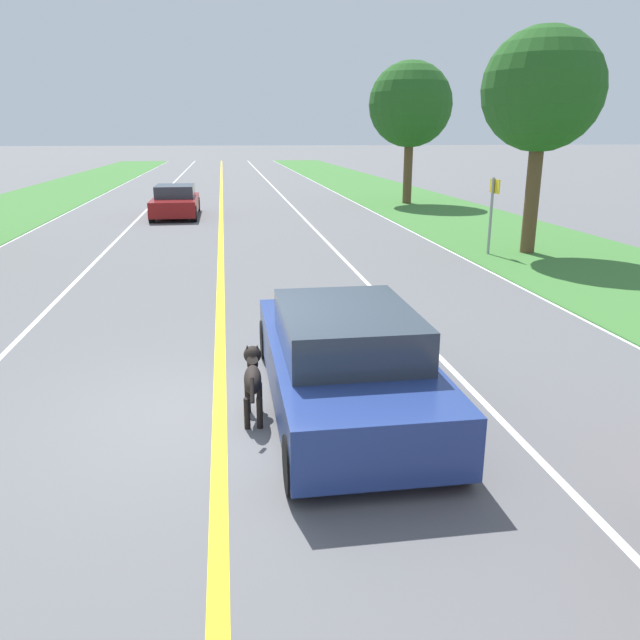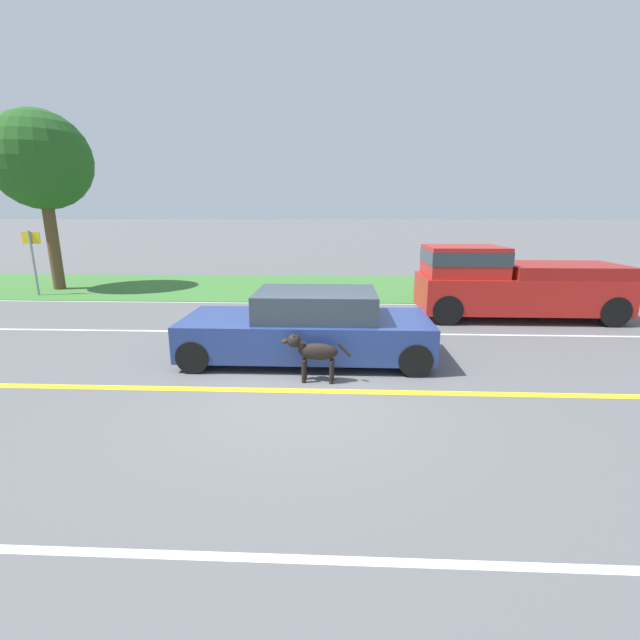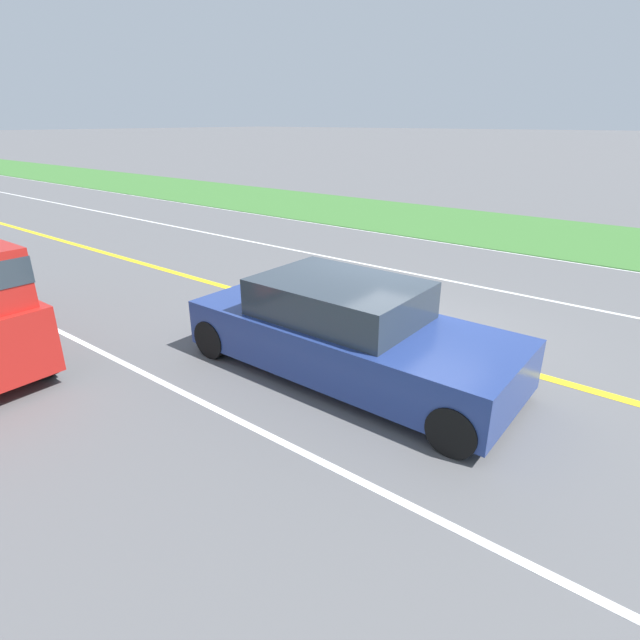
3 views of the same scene
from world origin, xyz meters
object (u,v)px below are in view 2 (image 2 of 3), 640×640
object	(u,v)px
pickup_truck	(509,282)
dog	(313,351)
ego_car	(309,327)
roadside_tree_right_near	(41,162)
street_sign	(33,255)

from	to	relation	value
pickup_truck	dog	bearing A→B (deg)	133.72
dog	pickup_truck	world-z (taller)	pickup_truck
ego_car	pickup_truck	world-z (taller)	pickup_truck
roadside_tree_right_near	street_sign	distance (m)	3.41
ego_car	roadside_tree_right_near	xyz separation A→B (m)	(7.53, 10.02, 3.97)
roadside_tree_right_near	street_sign	world-z (taller)	roadside_tree_right_near
dog	roadside_tree_right_near	xyz separation A→B (m)	(8.71, 10.17, 4.07)
ego_car	dog	bearing A→B (deg)	-172.92
dog	street_sign	bearing A→B (deg)	56.70
ego_car	dog	xyz separation A→B (m)	(-1.19, -0.15, -0.10)
pickup_truck	street_sign	size ratio (longest dim) A/B	2.35
ego_car	roadside_tree_right_near	size ratio (longest dim) A/B	0.75
dog	roadside_tree_right_near	distance (m)	14.00
street_sign	dog	bearing A→B (deg)	-126.45
pickup_truck	roadside_tree_right_near	size ratio (longest dim) A/B	0.83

